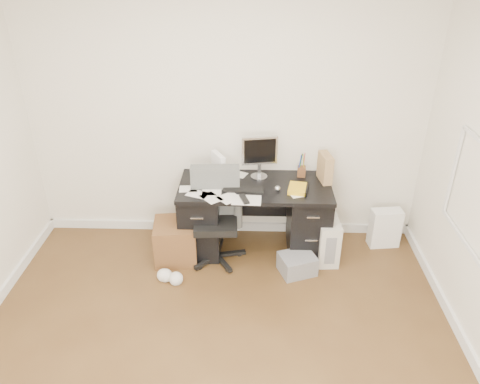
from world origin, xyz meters
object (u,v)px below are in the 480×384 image
at_px(keyboard, 243,189).
at_px(wicker_basket, 176,241).
at_px(lcd_monitor, 259,157).
at_px(pc_tower, 326,237).
at_px(desk, 255,215).
at_px(office_chair, 216,218).

xyz_separation_m(keyboard, wicker_basket, (-0.68, -0.09, -0.56)).
distance_m(lcd_monitor, pc_tower, 1.05).
relative_size(lcd_monitor, keyboard, 1.16).
xyz_separation_m(desk, pc_tower, (0.73, -0.12, -0.17)).
relative_size(desk, keyboard, 3.86).
distance_m(desk, wicker_basket, 0.84).
relative_size(keyboard, pc_tower, 0.84).
relative_size(desk, pc_tower, 3.26).
bearing_deg(keyboard, wicker_basket, -168.56).
bearing_deg(wicker_basket, office_chair, 0.53).
xyz_separation_m(keyboard, office_chair, (-0.27, -0.09, -0.28)).
height_order(desk, wicker_basket, desk).
distance_m(office_chair, pc_tower, 1.14).
xyz_separation_m(lcd_monitor, pc_tower, (0.69, -0.29, -0.75)).
relative_size(lcd_monitor, office_chair, 0.47).
bearing_deg(pc_tower, office_chair, -179.43).
bearing_deg(wicker_basket, lcd_monitor, 24.00).
distance_m(desk, pc_tower, 0.75).
xyz_separation_m(desk, office_chair, (-0.38, -0.20, 0.08)).
bearing_deg(desk, keyboard, -135.73).
relative_size(office_chair, wicker_basket, 2.34).
height_order(keyboard, office_chair, office_chair).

